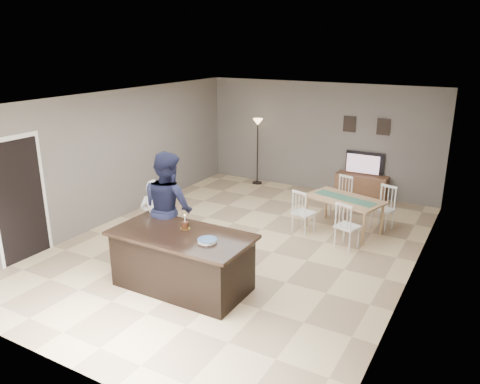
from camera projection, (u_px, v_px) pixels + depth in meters
The scene contains 14 objects.
floor at pixel (240, 245), 8.76m from camera, with size 8.00×8.00×0.00m, color beige.
room_shell at pixel (240, 158), 8.24m from camera, with size 8.00×8.00×8.00m.
kitchen_island at pixel (182, 260), 7.13m from camera, with size 2.15×1.10×0.90m.
tv_console at pixel (361, 187), 11.22m from camera, with size 1.20×0.40×0.60m, color brown.
television at pixel (364, 164), 11.11m from camera, with size 0.91×0.12×0.53m, color black.
tv_screen_glow at pixel (363, 164), 11.04m from camera, with size 0.78×0.78×0.00m, color orange.
picture_frames at pixel (366, 125), 10.97m from camera, with size 1.10×0.02×0.38m.
doorway at pixel (19, 190), 7.87m from camera, with size 0.00×2.10×2.65m.
woman at pixel (156, 221), 7.94m from camera, with size 0.53×0.35×1.46m, color silver.
man at pixel (168, 208), 7.84m from camera, with size 0.94×0.74×1.94m, color #181B35.
birthday_cake at pixel (185, 225), 7.16m from camera, with size 0.15×0.15×0.23m.
plate_stack at pixel (207, 240), 6.69m from camera, with size 0.29×0.29×0.04m.
dining_table at pixel (344, 204), 9.25m from camera, with size 1.78×1.96×0.89m.
floor_lamp at pixel (258, 134), 12.14m from camera, with size 0.26×0.26×1.73m.
Camera 1 is at (3.95, -6.98, 3.65)m, focal length 35.00 mm.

